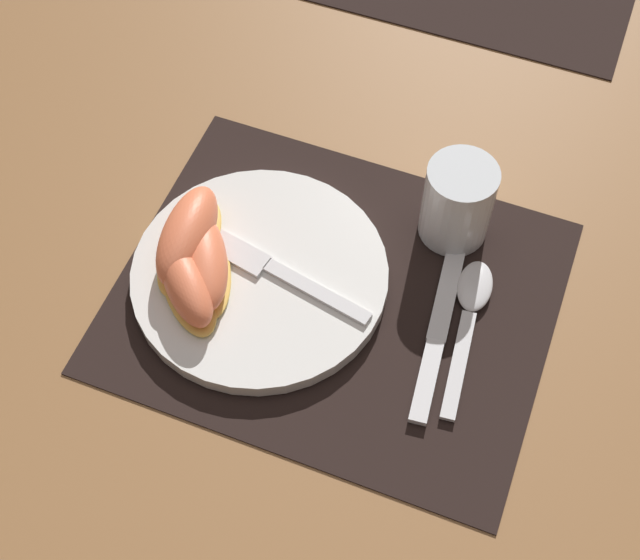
# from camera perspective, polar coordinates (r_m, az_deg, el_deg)

# --- Properties ---
(ground_plane) EXTENTS (3.00, 3.00, 0.00)m
(ground_plane) POSITION_cam_1_polar(r_m,az_deg,el_deg) (0.87, 1.01, -1.07)
(ground_plane) COLOR olive
(placemat) EXTENTS (0.41, 0.34, 0.00)m
(placemat) POSITION_cam_1_polar(r_m,az_deg,el_deg) (0.87, 1.01, -1.00)
(placemat) COLOR black
(placemat) RESTS_ON ground_plane
(plate) EXTENTS (0.25, 0.25, 0.02)m
(plate) POSITION_cam_1_polar(r_m,az_deg,el_deg) (0.87, -3.86, 0.30)
(plate) COLOR white
(plate) RESTS_ON placemat
(juice_glass) EXTENTS (0.07, 0.07, 0.09)m
(juice_glass) POSITION_cam_1_polar(r_m,az_deg,el_deg) (0.88, 8.76, 4.74)
(juice_glass) COLOR silver
(juice_glass) RESTS_ON placemat
(knife) EXTENTS (0.04, 0.21, 0.01)m
(knife) POSITION_cam_1_polar(r_m,az_deg,el_deg) (0.85, 7.61, -3.01)
(knife) COLOR silver
(knife) RESTS_ON placemat
(spoon) EXTENTS (0.04, 0.17, 0.01)m
(spoon) POSITION_cam_1_polar(r_m,az_deg,el_deg) (0.86, 9.62, -1.67)
(spoon) COLOR silver
(spoon) RESTS_ON placemat
(fork) EXTENTS (0.19, 0.06, 0.00)m
(fork) POSITION_cam_1_polar(r_m,az_deg,el_deg) (0.86, -3.02, 0.77)
(fork) COLOR silver
(fork) RESTS_ON plate
(citrus_wedge_0) EXTENTS (0.06, 0.13, 0.05)m
(citrus_wedge_0) POSITION_cam_1_polar(r_m,az_deg,el_deg) (0.87, -8.46, 2.72)
(citrus_wedge_0) COLOR #F7C656
(citrus_wedge_0) RESTS_ON plate
(citrus_wedge_1) EXTENTS (0.10, 0.12, 0.04)m
(citrus_wedge_1) POSITION_cam_1_polar(r_m,az_deg,el_deg) (0.85, -7.43, 1.13)
(citrus_wedge_1) COLOR #F7C656
(citrus_wedge_1) RESTS_ON plate
(citrus_wedge_2) EXTENTS (0.10, 0.10, 0.04)m
(citrus_wedge_2) POSITION_cam_1_polar(r_m,az_deg,el_deg) (0.84, -8.50, -0.34)
(citrus_wedge_2) COLOR #F7C656
(citrus_wedge_2) RESTS_ON plate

